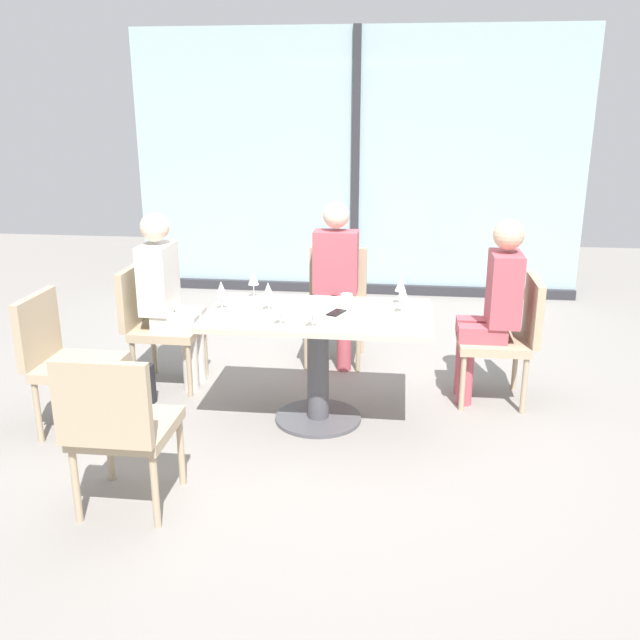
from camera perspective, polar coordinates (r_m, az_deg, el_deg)
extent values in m
plane|color=gray|center=(4.56, -0.15, -8.19)|extent=(12.00, 12.00, 0.00)
cube|color=#9DB7BC|center=(7.32, 2.96, 12.60)|extent=(4.64, 0.03, 2.70)
cube|color=#2D2D33|center=(7.29, 2.94, 12.58)|extent=(0.08, 0.06, 2.70)
cube|color=#2D2D33|center=(7.52, 2.79, 2.66)|extent=(4.64, 0.10, 0.10)
cube|color=#BCB29E|center=(4.30, -0.16, 0.39)|extent=(1.40, 0.79, 0.04)
cylinder|color=#4C4C51|center=(4.42, -0.15, -4.14)|extent=(0.14, 0.14, 0.69)
cylinder|color=#4C4C51|center=(4.56, -0.15, -8.05)|extent=(0.56, 0.56, 0.02)
cube|color=tan|center=(5.07, -12.35, -0.79)|extent=(0.46, 0.46, 0.06)
cube|color=tan|center=(5.09, -15.19, 1.89)|extent=(0.05, 0.46, 0.42)
cylinder|color=tan|center=(4.91, -10.71, -4.11)|extent=(0.04, 0.04, 0.39)
cylinder|color=tan|center=(5.26, -9.44, -2.53)|extent=(0.04, 0.04, 0.39)
cylinder|color=tan|center=(5.04, -15.07, -3.84)|extent=(0.04, 0.04, 0.39)
cylinder|color=tan|center=(5.39, -13.53, -2.31)|extent=(0.04, 0.04, 0.39)
cube|color=tan|center=(4.84, 14.00, -1.80)|extent=(0.46, 0.46, 0.06)
cube|color=tan|center=(4.81, 17.16, 0.81)|extent=(0.05, 0.46, 0.42)
cylinder|color=tan|center=(5.08, 11.32, -3.38)|extent=(0.04, 0.04, 0.39)
cylinder|color=tan|center=(4.71, 11.65, -5.10)|extent=(0.04, 0.04, 0.39)
cylinder|color=tan|center=(5.13, 15.78, -3.50)|extent=(0.04, 0.04, 0.39)
cylinder|color=tan|center=(4.77, 16.46, -5.22)|extent=(0.04, 0.04, 0.39)
cube|color=tan|center=(5.41, 1.23, 0.77)|extent=(0.46, 0.46, 0.06)
cube|color=tan|center=(5.58, 1.50, 3.87)|extent=(0.46, 0.05, 0.42)
cylinder|color=tan|center=(5.31, -1.15, -2.09)|extent=(0.04, 0.04, 0.39)
cylinder|color=tan|center=(5.27, 3.16, -2.27)|extent=(0.04, 0.04, 0.39)
cylinder|color=tan|center=(5.69, -0.59, -0.75)|extent=(0.04, 0.04, 0.39)
cylinder|color=tan|center=(5.65, 3.43, -0.90)|extent=(0.04, 0.04, 0.39)
cube|color=tan|center=(4.52, -19.11, -3.68)|extent=(0.46, 0.46, 0.06)
cube|color=tan|center=(4.56, -22.25, -0.65)|extent=(0.05, 0.46, 0.42)
cylinder|color=tan|center=(4.36, -17.55, -7.54)|extent=(0.04, 0.04, 0.39)
cylinder|color=tan|center=(4.69, -15.59, -5.52)|extent=(0.04, 0.04, 0.39)
cylinder|color=tan|center=(4.53, -22.21, -7.06)|extent=(0.04, 0.04, 0.39)
cylinder|color=tan|center=(4.85, -19.98, -5.17)|extent=(0.04, 0.04, 0.39)
cube|color=tan|center=(3.64, -15.59, -8.56)|extent=(0.46, 0.46, 0.06)
cube|color=tan|center=(3.33, -17.52, -6.68)|extent=(0.46, 0.05, 0.42)
cylinder|color=tan|center=(3.84, -11.37, -10.56)|extent=(0.04, 0.04, 0.39)
cylinder|color=tan|center=(3.98, -16.95, -9.98)|extent=(0.04, 0.04, 0.39)
cylinder|color=tan|center=(3.51, -13.41, -13.56)|extent=(0.04, 0.04, 0.39)
cylinder|color=tan|center=(3.66, -19.45, -12.77)|extent=(0.04, 0.04, 0.39)
cylinder|color=silver|center=(5.00, -10.62, -3.32)|extent=(0.11, 0.11, 0.45)
cube|color=silver|center=(4.94, -11.87, -0.22)|extent=(0.32, 0.13, 0.11)
cylinder|color=silver|center=(5.16, -10.04, -2.62)|extent=(0.11, 0.11, 0.45)
cube|color=silver|center=(5.10, -11.24, 0.39)|extent=(0.32, 0.13, 0.11)
cube|color=silver|center=(4.98, -13.18, 3.38)|extent=(0.20, 0.34, 0.48)
sphere|color=beige|center=(4.91, -13.47, 7.45)|extent=(0.20, 0.20, 0.20)
cylinder|color=#B24C56|center=(4.97, 11.70, -3.51)|extent=(0.11, 0.11, 0.45)
cube|color=#B24C56|center=(4.89, 13.02, -0.48)|extent=(0.32, 0.13, 0.11)
cylinder|color=#B24C56|center=(4.80, 11.86, -4.28)|extent=(0.11, 0.11, 0.45)
cube|color=#B24C56|center=(4.72, 13.23, -1.15)|extent=(0.32, 0.13, 0.11)
cube|color=#B24C56|center=(4.74, 14.93, 2.52)|extent=(0.20, 0.34, 0.48)
sphere|color=#D8AD8C|center=(4.66, 15.28, 6.80)|extent=(0.20, 0.20, 0.20)
cylinder|color=#B24C56|center=(5.31, 0.06, -1.75)|extent=(0.11, 0.11, 0.45)
cube|color=#B24C56|center=(5.32, 0.19, 1.44)|extent=(0.13, 0.32, 0.11)
cylinder|color=#B24C56|center=(5.29, 2.00, -1.83)|extent=(0.11, 0.11, 0.45)
cube|color=#B24C56|center=(5.30, 2.12, 1.37)|extent=(0.13, 0.32, 0.11)
cube|color=#B24C56|center=(5.36, 1.31, 4.82)|extent=(0.34, 0.20, 0.48)
sphere|color=beige|center=(5.29, 1.34, 8.63)|extent=(0.20, 0.20, 0.20)
cylinder|color=silver|center=(4.31, 6.78, 0.58)|extent=(0.06, 0.06, 0.00)
cylinder|color=silver|center=(4.30, 6.80, 1.15)|extent=(0.01, 0.01, 0.08)
cone|color=silver|center=(4.27, 6.84, 2.31)|extent=(0.07, 0.07, 0.09)
cylinder|color=silver|center=(4.00, -0.62, -0.62)|extent=(0.06, 0.06, 0.00)
cylinder|color=silver|center=(3.99, -0.62, -0.01)|extent=(0.01, 0.01, 0.08)
cone|color=silver|center=(3.96, -0.62, 1.23)|extent=(0.07, 0.07, 0.09)
cylinder|color=silver|center=(4.34, -4.25, 0.79)|extent=(0.06, 0.06, 0.00)
cylinder|color=silver|center=(4.33, -4.27, 1.36)|extent=(0.01, 0.01, 0.08)
cone|color=silver|center=(4.30, -4.29, 2.51)|extent=(0.07, 0.07, 0.09)
cylinder|color=silver|center=(4.40, -8.06, 0.88)|extent=(0.06, 0.06, 0.00)
cylinder|color=silver|center=(4.38, -8.09, 1.44)|extent=(0.01, 0.01, 0.08)
cone|color=silver|center=(4.36, -8.14, 2.58)|extent=(0.07, 0.07, 0.09)
cylinder|color=silver|center=(4.50, 6.59, 1.31)|extent=(0.06, 0.06, 0.00)
cylinder|color=silver|center=(4.48, 6.61, 1.87)|extent=(0.01, 0.01, 0.08)
cone|color=silver|center=(4.46, 6.65, 2.98)|extent=(0.07, 0.07, 0.09)
cylinder|color=silver|center=(4.65, -5.46, 1.88)|extent=(0.06, 0.06, 0.00)
cylinder|color=silver|center=(4.63, -5.47, 2.42)|extent=(0.01, 0.01, 0.08)
cone|color=silver|center=(4.61, -5.50, 3.50)|extent=(0.07, 0.07, 0.09)
cylinder|color=silver|center=(4.05, -3.27, -0.42)|extent=(0.06, 0.06, 0.00)
cylinder|color=silver|center=(4.04, -3.28, 0.18)|extent=(0.01, 0.01, 0.08)
cone|color=silver|center=(4.01, -3.30, 1.41)|extent=(0.07, 0.07, 0.09)
cylinder|color=white|center=(4.39, 2.20, 1.59)|extent=(0.08, 0.08, 0.09)
cube|color=black|center=(4.28, 1.34, 0.60)|extent=(0.12, 0.16, 0.01)
cube|color=#232328|center=(4.90, -15.36, -5.17)|extent=(0.32, 0.20, 0.28)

